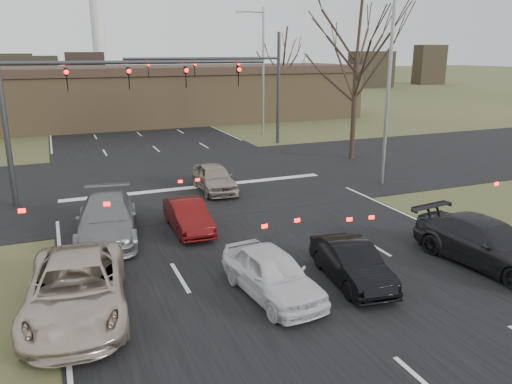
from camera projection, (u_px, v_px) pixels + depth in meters
ground at (330, 301)px, 13.87m from camera, size 360.00×360.00×0.00m
road_main at (102, 102)px, 67.26m from camera, size 14.00×300.00×0.02m
road_cross at (189, 178)px, 27.21m from camera, size 200.00×14.00×0.02m
building at (146, 95)px, 47.69m from camera, size 42.40×10.40×5.30m
mast_arm_near at (82, 89)px, 22.14m from camera, size 12.12×0.24×8.00m
mast_arm_far at (242, 76)px, 35.22m from camera, size 11.12×0.24×8.00m
streetlight_right_near at (386, 74)px, 24.46m from camera, size 2.34×0.25×10.00m
streetlight_right_far at (261, 65)px, 39.77m from camera, size 2.34×0.25×10.00m
tree_right_near at (359, 13)px, 29.69m from camera, size 6.90×6.90×11.50m
tree_right_far at (283, 48)px, 48.59m from camera, size 5.40×5.40×9.00m
car_silver_suv at (76, 289)px, 12.96m from camera, size 3.07×5.65×1.50m
car_white_sedan at (272, 273)px, 14.03m from camera, size 2.00×4.14×1.36m
car_black_hatch at (352, 263)px, 14.88m from camera, size 1.72×3.82×1.22m
car_charcoal_sedan at (488, 243)px, 16.05m from camera, size 2.70×5.29×1.47m
car_grey_ahead at (107, 219)px, 18.35m from camera, size 2.80×5.42×1.50m
car_red_ahead at (188, 216)px, 19.16m from camera, size 1.29×3.61×1.19m
car_silver_ahead at (214, 178)px, 24.58m from camera, size 1.76×4.05×1.36m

